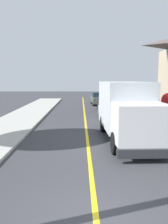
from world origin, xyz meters
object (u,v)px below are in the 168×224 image
(parked_car_near, at_px, (112,111))
(parked_car_far, at_px, (98,99))
(box_truck, at_px, (127,108))
(parked_car_mid, at_px, (107,104))
(stop_sign, at_px, (168,107))

(parked_car_near, bearing_deg, parked_car_far, 90.95)
(box_truck, xyz_separation_m, parked_car_mid, (0.23, 11.83, -0.97))
(parked_car_near, bearing_deg, stop_sign, -71.54)
(stop_sign, bearing_deg, parked_car_near, 108.46)
(parked_car_near, xyz_separation_m, parked_car_mid, (0.21, 5.69, 0.00))
(parked_car_mid, bearing_deg, parked_car_near, -92.10)
(parked_car_mid, xyz_separation_m, parked_car_far, (-0.41, 6.28, 0.00))
(parked_car_near, relative_size, stop_sign, 1.68)
(parked_car_mid, distance_m, stop_sign, 12.38)
(box_truck, bearing_deg, parked_car_far, 90.57)
(parked_car_mid, relative_size, stop_sign, 1.67)
(box_truck, relative_size, parked_car_near, 1.62)
(parked_car_far, height_order, stop_sign, stop_sign)
(parked_car_far, bearing_deg, box_truck, -89.43)
(parked_car_far, distance_m, stop_sign, 18.64)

